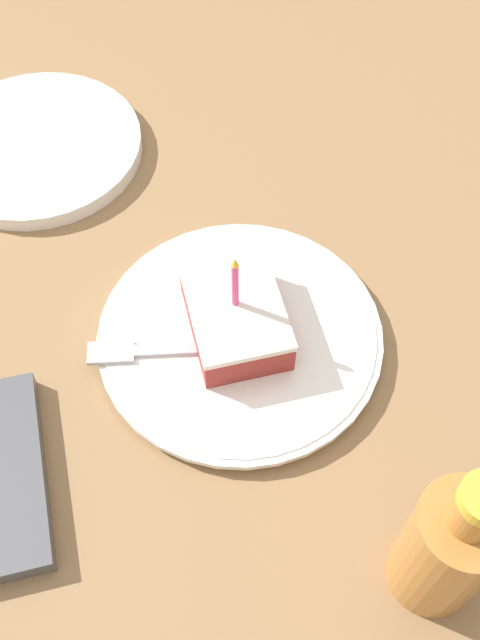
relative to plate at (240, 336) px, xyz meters
name	(u,v)px	position (x,y,z in m)	size (l,w,h in m)	color
ground_plane	(259,325)	(0.03, 0.03, -0.03)	(2.40, 2.40, 0.04)	olive
plate	(240,336)	(0.00, 0.00, 0.00)	(0.28, 0.28, 0.02)	white
cake_slice	(235,315)	(0.00, 0.01, 0.03)	(0.09, 0.12, 0.11)	#99332D
fork	(165,350)	(-0.08, 0.00, 0.01)	(0.18, 0.05, 0.00)	#B2B2B7
bottle	(449,547)	(0.10, -0.26, 0.06)	(0.07, 0.07, 0.18)	#B27233
side_plate	(37,147)	(-0.17, 0.32, 0.00)	(0.25, 0.25, 0.02)	white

